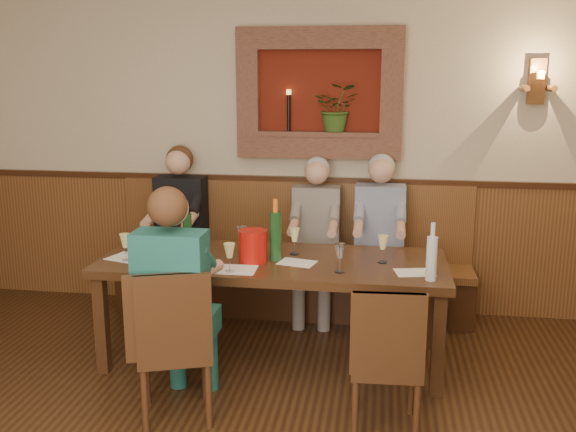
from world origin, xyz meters
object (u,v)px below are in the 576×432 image
Objects in this scene: person_bench_left at (179,245)px; person_bench_mid at (315,254)px; chair_near_right at (385,388)px; spittoon_bucket at (253,246)px; dining_table at (273,269)px; chair_near_left at (176,374)px; bench at (292,275)px; water_bottle at (432,257)px; wine_bottle_green_b at (187,231)px; person_bench_right at (378,255)px; person_chair_front at (178,320)px; wine_bottle_green_a at (275,235)px.

person_bench_mid is (1.16, 0.00, -0.03)m from person_bench_left.
chair_near_right is 4.05× the size of spittoon_bucket.
person_bench_mid is at bearing 70.04° from spittoon_bucket.
dining_table is 0.23m from spittoon_bucket.
spittoon_bucket reaches higher than chair_near_left.
water_bottle reaches higher than bench.
wine_bottle_green_b reaches higher than spittoon_bucket.
person_bench_right is 6.30× the size of spittoon_bucket.
person_bench_right is at bearing 54.21° from person_chair_front.
person_chair_front is 6.40× the size of spittoon_bucket.
person_chair_front reaches higher than wine_bottle_green_a.
person_bench_left is at bearing -179.88° from person_bench_mid.
chair_near_right is (0.79, -1.77, -0.07)m from bench.
spittoon_bucket is (0.83, -0.91, 0.27)m from person_bench_left.
person_bench_mid is 0.96× the size of person_chair_front.
water_bottle is (1.49, 0.56, 0.62)m from chair_near_left.
wine_bottle_green_a is at bearing 130.52° from chair_near_right.
person_chair_front is at bearing -121.32° from wine_bottle_green_a.
wine_bottle_green_b is at bearing -128.67° from bench.
person_bench_right is at bearing 106.12° from water_bottle.
wine_bottle_green_a reaches higher than wine_bottle_green_b.
person_bench_left is 1.70m from person_chair_front.
dining_table is 1.01m from bench.
wine_bottle_green_b is (-0.53, 0.20, 0.04)m from spittoon_bucket.
person_bench_right is at bearing 89.24° from chair_near_right.
spittoon_bucket is 0.51× the size of wine_bottle_green_a.
wine_bottle_green_a is at bearing -41.18° from person_bench_left.
person_bench_left is at bearing -173.69° from bench.
bench is 3.16× the size of chair_near_left.
dining_table is 1.22m from chair_near_right.
chair_near_left is at bearing -77.67° from wine_bottle_green_b.
chair_near_right is 2.44m from person_bench_left.
wine_bottle_green_a is 1.19× the size of wine_bottle_green_b.
chair_near_right is at bearing -46.47° from wine_bottle_green_a.
water_bottle is (1.06, -1.25, 0.57)m from bench.
chair_near_right is at bearing -87.76° from person_bench_right.
wine_bottle_green_a is (0.46, 0.76, 0.35)m from person_chair_front.
water_bottle is (1.06, -0.31, 0.22)m from dining_table.
person_chair_front reaches higher than dining_table.
person_bench_right is 1.99m from person_chair_front.
person_bench_mid is at bearing 50.37° from chair_near_left.
person_bench_right reaches higher than person_bench_mid.
person_chair_front is 1.60m from water_bottle.
wine_bottle_green_b is (-1.44, 0.96, 0.64)m from chair_near_right.
spittoon_bucket is at bearing -47.62° from person_bench_left.
person_bench_right is (1.68, 0.00, -0.02)m from person_bench_left.
person_bench_mid is 1.17m from wine_bottle_green_b.
water_bottle is at bearing 1.59° from chair_near_left.
person_bench_mid is 3.14× the size of wine_bottle_green_a.
dining_table is 10.91× the size of spittoon_bucket.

